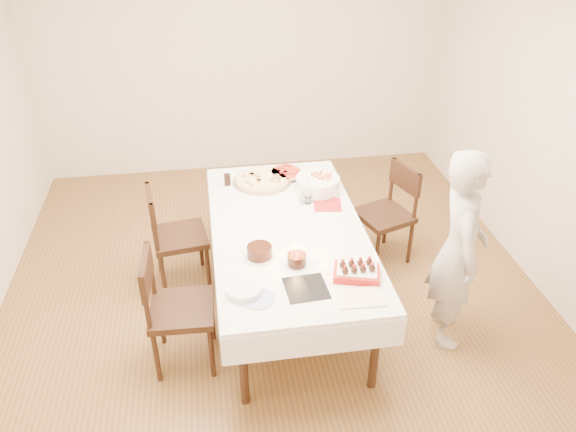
{
  "coord_description": "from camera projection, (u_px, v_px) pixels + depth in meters",
  "views": [
    {
      "loc": [
        -0.46,
        -3.6,
        3.08
      ],
      "look_at": [
        0.1,
        -0.09,
        0.86
      ],
      "focal_mm": 35.0,
      "sensor_mm": 36.0,
      "label": 1
    }
  ],
  "objects": [
    {
      "name": "cola_glass",
      "position": [
        227.0,
        180.0,
        4.8
      ],
      "size": [
        0.06,
        0.06,
        0.1
      ],
      "primitive_type": "cylinder",
      "rotation": [
        0.0,
        0.0,
        -0.16
      ],
      "color": "black",
      "rests_on": "dining_table"
    },
    {
      "name": "chair_left_dessert",
      "position": [
        182.0,
        310.0,
        3.89
      ],
      "size": [
        0.5,
        0.5,
        0.94
      ],
      "primitive_type": null,
      "rotation": [
        0.0,
        0.0,
        3.1
      ],
      "color": "black",
      "rests_on": "floor"
    },
    {
      "name": "box_lid",
      "position": [
        361.0,
        298.0,
        3.56
      ],
      "size": [
        0.3,
        0.21,
        0.02
      ],
      "primitive_type": "cube",
      "rotation": [
        0.0,
        0.0,
        -0.04
      ],
      "color": "beige",
      "rests_on": "dining_table"
    },
    {
      "name": "layer_cake",
      "position": [
        259.0,
        252.0,
        3.91
      ],
      "size": [
        0.29,
        0.29,
        0.09
      ],
      "primitive_type": "cylinder",
      "rotation": [
        0.0,
        0.0,
        -0.4
      ],
      "color": "black",
      "rests_on": "dining_table"
    },
    {
      "name": "strawberry_box",
      "position": [
        357.0,
        272.0,
        3.73
      ],
      "size": [
        0.35,
        0.28,
        0.08
      ],
      "primitive_type": null,
      "rotation": [
        0.0,
        0.0,
        -0.29
      ],
      "color": "#A31812",
      "rests_on": "dining_table"
    },
    {
      "name": "floor",
      "position": [
        275.0,
        298.0,
        4.71
      ],
      "size": [
        5.0,
        5.0,
        0.0
      ],
      "primitive_type": "plane",
      "color": "brown",
      "rests_on": "ground"
    },
    {
      "name": "dining_table",
      "position": [
        288.0,
        268.0,
        4.45
      ],
      "size": [
        1.17,
        2.15,
        0.75
      ],
      "primitive_type": "cube",
      "rotation": [
        0.0,
        0.0,
        -0.01
      ],
      "color": "white",
      "rests_on": "floor"
    },
    {
      "name": "taper_candle",
      "position": [
        308.0,
        188.0,
        4.5
      ],
      "size": [
        0.07,
        0.07,
        0.28
      ],
      "primitive_type": "cylinder",
      "rotation": [
        0.0,
        0.0,
        -0.31
      ],
      "color": "white",
      "rests_on": "dining_table"
    },
    {
      "name": "plate_stack",
      "position": [
        244.0,
        290.0,
        3.6
      ],
      "size": [
        0.29,
        0.29,
        0.05
      ],
      "primitive_type": "cylinder",
      "rotation": [
        0.0,
        0.0,
        -0.3
      ],
      "color": "white",
      "rests_on": "dining_table"
    },
    {
      "name": "chair_left_savory",
      "position": [
        180.0,
        237.0,
        4.66
      ],
      "size": [
        0.53,
        0.53,
        0.93
      ],
      "primitive_type": null,
      "rotation": [
        0.0,
        0.0,
        3.28
      ],
      "color": "black",
      "rests_on": "floor"
    },
    {
      "name": "red_placemat",
      "position": [
        327.0,
        205.0,
        4.54
      ],
      "size": [
        0.25,
        0.25,
        0.01
      ],
      "primitive_type": "cube",
      "rotation": [
        0.0,
        0.0,
        -0.16
      ],
      "color": "#B21E1E",
      "rests_on": "dining_table"
    },
    {
      "name": "shaker_pair",
      "position": [
        302.0,
        199.0,
        4.53
      ],
      "size": [
        0.09,
        0.09,
        0.09
      ],
      "primitive_type": null,
      "rotation": [
        0.0,
        0.0,
        -0.23
      ],
      "color": "white",
      "rests_on": "dining_table"
    },
    {
      "name": "pizza_pepperoni",
      "position": [
        286.0,
        173.0,
        4.96
      ],
      "size": [
        0.38,
        0.38,
        0.04
      ],
      "primitive_type": "cylinder",
      "rotation": [
        0.0,
        0.0,
        0.24
      ],
      "color": "red",
      "rests_on": "dining_table"
    },
    {
      "name": "china_plate",
      "position": [
        259.0,
        299.0,
        3.55
      ],
      "size": [
        0.28,
        0.28,
        0.01
      ],
      "primitive_type": "cylinder",
      "rotation": [
        0.0,
        0.0,
        -0.41
      ],
      "color": "white",
      "rests_on": "dining_table"
    },
    {
      "name": "wall_back",
      "position": [
        242.0,
        54.0,
        6.08
      ],
      "size": [
        4.5,
        0.04,
        2.7
      ],
      "primitive_type": "cube",
      "color": "beige",
      "rests_on": "floor"
    },
    {
      "name": "chair_right_savory",
      "position": [
        384.0,
        216.0,
        4.96
      ],
      "size": [
        0.59,
        0.59,
        0.91
      ],
      "primitive_type": null,
      "rotation": [
        0.0,
        0.0,
        0.34
      ],
      "color": "black",
      "rests_on": "floor"
    },
    {
      "name": "person",
      "position": [
        459.0,
        250.0,
        3.96
      ],
      "size": [
        0.49,
        0.64,
        1.55
      ],
      "primitive_type": "imported",
      "rotation": [
        0.0,
        0.0,
        1.34
      ],
      "color": "beige",
      "rests_on": "floor"
    },
    {
      "name": "birthday_cake",
      "position": [
        297.0,
        255.0,
        3.82
      ],
      "size": [
        0.14,
        0.14,
        0.14
      ],
      "primitive_type": "cylinder",
      "rotation": [
        0.0,
        0.0,
        0.05
      ],
      "color": "#351C0E",
      "rests_on": "dining_table"
    },
    {
      "name": "cake_board",
      "position": [
        306.0,
        288.0,
        3.65
      ],
      "size": [
        0.29,
        0.29,
        0.01
      ],
      "primitive_type": "cube",
      "rotation": [
        0.0,
        0.0,
        0.06
      ],
      "color": "black",
      "rests_on": "dining_table"
    },
    {
      "name": "pasta_bowl",
      "position": [
        318.0,
        184.0,
        4.7
      ],
      "size": [
        0.39,
        0.39,
        0.12
      ],
      "primitive_type": "cylinder",
      "rotation": [
        0.0,
        0.0,
        -0.07
      ],
      "color": "white",
      "rests_on": "dining_table"
    },
    {
      "name": "pizza_white",
      "position": [
        262.0,
        180.0,
        4.85
      ],
      "size": [
        0.6,
        0.6,
        0.04
      ],
      "primitive_type": "cylinder",
      "rotation": [
        0.0,
        0.0,
        0.2
      ],
      "color": "beige",
      "rests_on": "dining_table"
    },
    {
      "name": "wall_right",
      "position": [
        564.0,
        132.0,
        4.29
      ],
      "size": [
        0.04,
        5.0,
        2.7
      ],
      "primitive_type": "cube",
      "color": "beige",
      "rests_on": "floor"
    }
  ]
}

